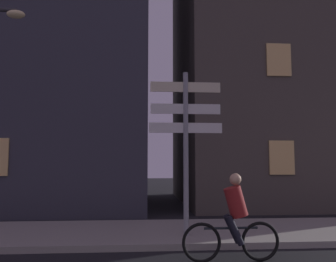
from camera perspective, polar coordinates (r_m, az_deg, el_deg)
The scene contains 3 objects.
sidewalk_kerb at distance 9.22m, azimuth 8.77°, elevation -16.07°, with size 40.00×3.13×0.14m, color gray.
signpost at distance 8.16m, azimuth 2.94°, elevation -0.60°, with size 1.74×0.12×3.82m.
cyclist at distance 6.69m, azimuth 10.73°, elevation -14.26°, with size 1.82×0.33×1.61m.
Camera 1 is at (-2.03, -2.40, 1.79)m, focal length 37.01 mm.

